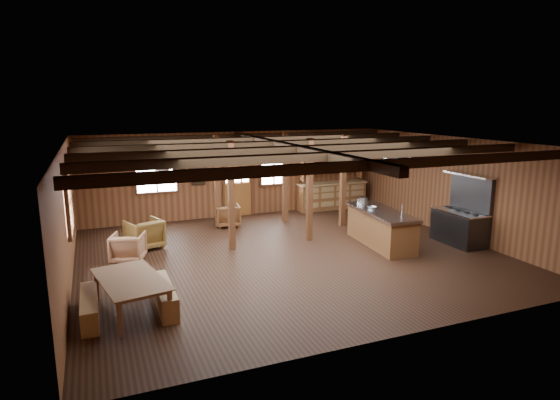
# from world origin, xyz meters

# --- Properties ---
(room) EXTENTS (10.04, 9.04, 2.84)m
(room) POSITION_xyz_m (0.00, 0.00, 1.40)
(room) COLOR black
(room) RESTS_ON ground
(ceiling_joists) EXTENTS (9.80, 8.82, 0.18)m
(ceiling_joists) POSITION_xyz_m (0.00, 0.18, 2.68)
(ceiling_joists) COLOR black
(ceiling_joists) RESTS_ON ceiling
(timber_posts) EXTENTS (3.95, 2.35, 2.80)m
(timber_posts) POSITION_xyz_m (0.52, 2.08, 1.40)
(timber_posts) COLOR #4F2716
(timber_posts) RESTS_ON floor
(back_door) EXTENTS (1.02, 0.08, 2.15)m
(back_door) POSITION_xyz_m (0.00, 4.45, 0.88)
(back_door) COLOR brown
(back_door) RESTS_ON floor
(window_back_left) EXTENTS (1.32, 0.06, 1.32)m
(window_back_left) POSITION_xyz_m (-2.60, 4.46, 1.60)
(window_back_left) COLOR white
(window_back_left) RESTS_ON wall_back
(window_back_right) EXTENTS (1.02, 0.06, 1.32)m
(window_back_right) POSITION_xyz_m (1.30, 4.46, 1.60)
(window_back_right) COLOR white
(window_back_right) RESTS_ON wall_back
(window_left) EXTENTS (0.14, 1.24, 1.32)m
(window_left) POSITION_xyz_m (-4.96, 0.50, 1.60)
(window_left) COLOR white
(window_left) RESTS_ON wall_back
(notice_boards) EXTENTS (1.08, 0.03, 0.90)m
(notice_boards) POSITION_xyz_m (-1.50, 4.46, 1.64)
(notice_boards) COLOR silver
(notice_boards) RESTS_ON wall_back
(back_counter) EXTENTS (2.55, 0.60, 2.45)m
(back_counter) POSITION_xyz_m (3.40, 4.20, 0.60)
(back_counter) COLOR brown
(back_counter) RESTS_ON floor
(pendant_lamps) EXTENTS (1.86, 2.36, 0.66)m
(pendant_lamps) POSITION_xyz_m (-2.25, 1.00, 2.25)
(pendant_lamps) COLOR #313134
(pendant_lamps) RESTS_ON ceiling
(pot_rack) EXTENTS (0.43, 3.00, 0.45)m
(pot_rack) POSITION_xyz_m (3.37, 0.31, 2.28)
(pot_rack) COLOR #313134
(pot_rack) RESTS_ON ceiling
(kitchen_island) EXTENTS (1.09, 2.57, 1.20)m
(kitchen_island) POSITION_xyz_m (2.56, -0.14, 0.48)
(kitchen_island) COLOR brown
(kitchen_island) RESTS_ON floor
(step_stool) EXTENTS (0.46, 0.36, 0.37)m
(step_stool) POSITION_xyz_m (3.00, 1.32, 0.18)
(step_stool) COLOR #9C7447
(step_stool) RESTS_ON floor
(commercial_range) EXTENTS (0.79, 1.53, 1.89)m
(commercial_range) POSITION_xyz_m (4.65, -0.81, 0.62)
(commercial_range) COLOR #313134
(commercial_range) RESTS_ON floor
(dining_table) EXTENTS (1.36, 2.00, 0.65)m
(dining_table) POSITION_xyz_m (-3.90, -1.93, 0.32)
(dining_table) COLOR brown
(dining_table) RESTS_ON floor
(bench_wall) EXTENTS (0.28, 1.51, 0.42)m
(bench_wall) POSITION_xyz_m (-4.65, -1.93, 0.21)
(bench_wall) COLOR #9C7447
(bench_wall) RESTS_ON floor
(bench_aisle) EXTENTS (0.30, 1.59, 0.44)m
(bench_aisle) POSITION_xyz_m (-3.36, -1.93, 0.22)
(bench_aisle) COLOR #9C7447
(bench_aisle) RESTS_ON floor
(armchair_a) EXTENTS (1.05, 1.07, 0.77)m
(armchair_a) POSITION_xyz_m (-3.30, 1.90, 0.38)
(armchair_a) COLOR brown
(armchair_a) RESTS_ON floor
(armchair_b) EXTENTS (0.80, 0.82, 0.67)m
(armchair_b) POSITION_xyz_m (-0.69, 3.25, 0.33)
(armchair_b) COLOR brown
(armchair_b) RESTS_ON floor
(armchair_c) EXTENTS (0.93, 0.95, 0.68)m
(armchair_c) POSITION_xyz_m (-3.77, 1.00, 0.34)
(armchair_c) COLOR #956343
(armchair_c) RESTS_ON floor
(counter_pot) EXTENTS (0.28, 0.28, 0.17)m
(counter_pot) POSITION_xyz_m (2.59, 0.86, 1.02)
(counter_pot) COLOR silver
(counter_pot) RESTS_ON kitchen_island
(bowl) EXTENTS (0.26, 0.26, 0.06)m
(bowl) POSITION_xyz_m (2.47, 0.16, 0.97)
(bowl) COLOR silver
(bowl) RESTS_ON kitchen_island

